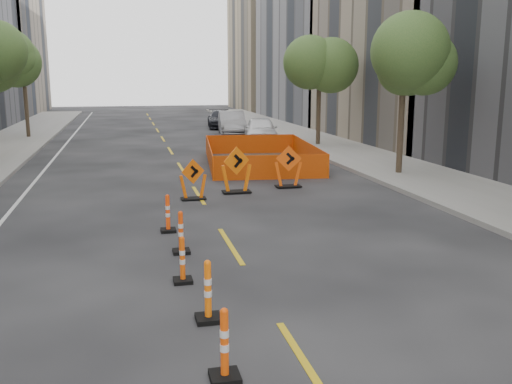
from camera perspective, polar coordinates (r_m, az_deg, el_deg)
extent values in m
plane|color=black|center=(10.03, 1.63, -11.87)|extent=(140.00, 140.00, 0.00)
cube|color=gray|center=(24.09, 15.33, 1.80)|extent=(4.00, 90.00, 0.15)
cube|color=gray|center=(38.11, 18.29, 15.54)|extent=(12.00, 16.00, 14.00)
cube|color=gray|center=(53.11, 8.94, 17.93)|extent=(12.00, 18.00, 20.00)
cube|color=tan|center=(70.33, 3.15, 14.82)|extent=(12.00, 14.00, 16.00)
cylinder|color=#382B1E|center=(39.45, -21.94, 7.23)|extent=(0.24, 0.24, 3.15)
sphere|color=#335D27|center=(39.38, -22.27, 11.54)|extent=(2.80, 2.80, 2.80)
cylinder|color=#382B1E|center=(23.62, 14.23, 5.35)|extent=(0.24, 0.24, 3.15)
sphere|color=#335D27|center=(23.50, 14.60, 12.57)|extent=(2.80, 2.80, 2.80)
cylinder|color=#382B1E|center=(32.80, 6.25, 7.28)|extent=(0.24, 0.24, 3.15)
sphere|color=#335D27|center=(32.72, 6.37, 12.48)|extent=(2.80, 2.80, 2.80)
imported|color=white|center=(34.33, 0.47, 6.21)|extent=(2.61, 4.87, 1.57)
imported|color=#959499|center=(39.37, -2.44, 6.91)|extent=(2.22, 5.00, 1.59)
imported|color=black|center=(44.63, -3.60, 7.28)|extent=(2.38, 4.81, 1.34)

